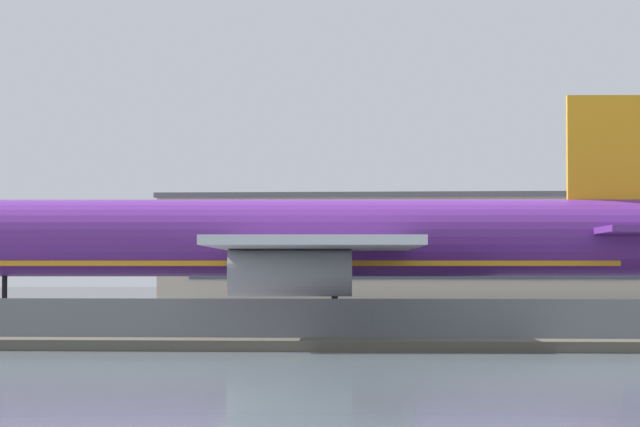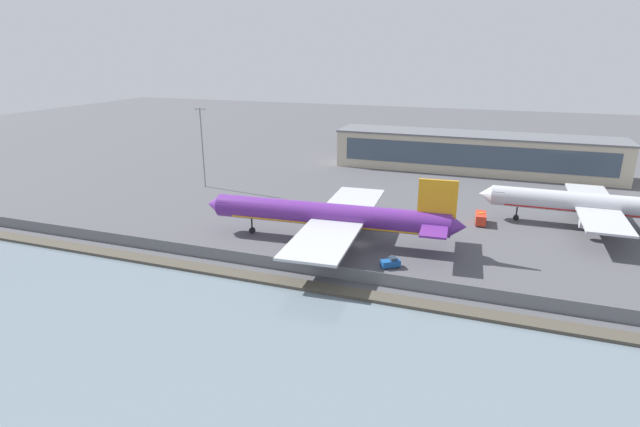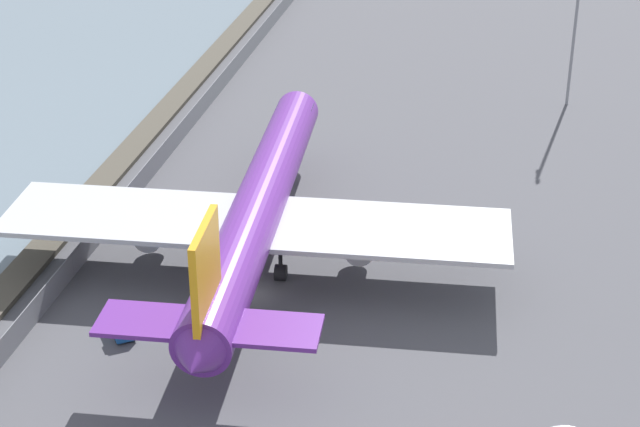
% 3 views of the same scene
% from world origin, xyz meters
% --- Properties ---
extents(ground_plane, '(500.00, 500.00, 0.00)m').
position_xyz_m(ground_plane, '(0.00, 0.00, 0.00)').
color(ground_plane, '#4C4C51').
extents(shoreline_seawall, '(320.00, 3.00, 0.50)m').
position_xyz_m(shoreline_seawall, '(0.00, -20.50, 0.25)').
color(shoreline_seawall, '#474238').
rests_on(shoreline_seawall, ground).
extents(perimeter_fence, '(280.00, 0.10, 2.23)m').
position_xyz_m(perimeter_fence, '(0.00, -16.00, 1.11)').
color(perimeter_fence, slate).
rests_on(perimeter_fence, ground).
extents(cargo_jet_purple, '(51.09, 44.31, 13.80)m').
position_xyz_m(cargo_jet_purple, '(-5.22, -0.60, 5.26)').
color(cargo_jet_purple, '#602889').
rests_on(cargo_jet_purple, ground).
extents(baggage_tug, '(3.54, 3.13, 1.80)m').
position_xyz_m(baggage_tug, '(7.95, -8.55, 0.81)').
color(baggage_tug, '#19519E').
rests_on(baggage_tug, ground).
extents(apron_light_mast_apron_west, '(3.20, 0.40, 21.13)m').
position_xyz_m(apron_light_mast_apron_west, '(-50.93, 26.73, 11.85)').
color(apron_light_mast_apron_west, gray).
rests_on(apron_light_mast_apron_west, ground).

